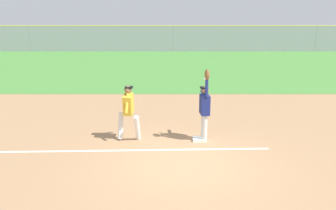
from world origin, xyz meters
TOP-DOWN VIEW (x-y plane):
  - ground_plane at (0.00, 0.00)m, footprint 73.71×73.71m
  - outfield_grass at (0.00, 15.78)m, footprint 48.85×15.57m
  - chalk_foul_line at (-3.49, 1.01)m, footprint 12.00×0.51m
  - first_base at (0.51, 1.91)m, footprint 0.39×0.39m
  - fielder at (0.67, 1.89)m, footprint 0.31×0.90m
  - runner at (-1.66, 1.97)m, footprint 0.73×0.85m
  - baseball at (0.66, 1.97)m, footprint 0.07×0.07m
  - outfield_fence at (0.00, 23.56)m, footprint 48.93×0.08m
  - parked_car_green at (-12.37, 27.31)m, footprint 4.40×2.13m
  - parked_car_tan at (-6.32, 26.75)m, footprint 4.54×2.41m
  - parked_car_white at (-0.24, 27.33)m, footprint 4.58×2.49m
  - parked_car_silver at (5.99, 26.50)m, footprint 4.58×2.48m
  - parked_car_blue at (11.48, 26.90)m, footprint 4.57×2.47m

SIDE VIEW (x-z plane):
  - ground_plane at x=0.00m, z-range 0.00..0.00m
  - chalk_foul_line at x=-3.49m, z-range 0.00..0.01m
  - outfield_grass at x=0.00m, z-range 0.00..0.01m
  - first_base at x=0.51m, z-range 0.00..0.08m
  - parked_car_green at x=-12.37m, z-range 0.05..1.30m
  - parked_car_tan at x=-6.32m, z-range 0.05..1.30m
  - parked_car_white at x=-0.24m, z-range 0.05..1.30m
  - parked_car_silver at x=5.99m, z-range 0.05..1.30m
  - parked_car_blue at x=11.48m, z-range 0.05..1.30m
  - runner at x=-1.66m, z-range 0.14..1.86m
  - outfield_fence at x=0.00m, z-range 0.00..2.22m
  - fielder at x=0.67m, z-range -0.02..2.26m
  - baseball at x=0.66m, z-range 1.89..1.96m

